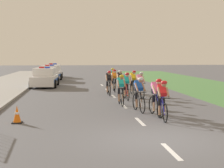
# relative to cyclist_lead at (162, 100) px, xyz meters

# --- Properties ---
(ground_plane) EXTENTS (160.00, 160.00, 0.00)m
(ground_plane) POSITION_rel_cyclist_lead_xyz_m (-0.88, -2.93, -0.79)
(ground_plane) COLOR #56565B
(kerb_edge) EXTENTS (0.16, 60.00, 0.13)m
(kerb_edge) POSITION_rel_cyclist_lead_xyz_m (-6.61, 11.07, -0.72)
(kerb_edge) COLOR #9E9E99
(kerb_edge) RESTS_ON ground
(grass_verge) EXTENTS (7.00, 60.00, 0.01)m
(grass_verge) POSITION_rel_cyclist_lead_xyz_m (7.22, 11.07, -0.78)
(grass_verge) COLOR #4C7F42
(grass_verge) RESTS_ON ground
(lane_markings_centre) EXTENTS (0.14, 21.60, 0.01)m
(lane_markings_centre) POSITION_rel_cyclist_lead_xyz_m (-0.88, 5.84, -0.78)
(lane_markings_centre) COLOR white
(lane_markings_centre) RESTS_ON ground
(cyclist_lead) EXTENTS (0.42, 1.72, 1.56)m
(cyclist_lead) POSITION_rel_cyclist_lead_xyz_m (0.00, 0.00, 0.00)
(cyclist_lead) COLOR black
(cyclist_lead) RESTS_ON ground
(cyclist_second) EXTENTS (0.45, 1.72, 1.56)m
(cyclist_second) POSITION_rel_cyclist_lead_xyz_m (0.02, 0.99, 0.00)
(cyclist_second) COLOR black
(cyclist_second) RESTS_ON ground
(cyclist_third) EXTENTS (0.45, 1.72, 1.56)m
(cyclist_third) POSITION_rel_cyclist_lead_xyz_m (-0.48, 2.09, 0.00)
(cyclist_third) COLOR black
(cyclist_third) RESTS_ON ground
(cyclist_fourth) EXTENTS (0.42, 1.72, 1.56)m
(cyclist_fourth) POSITION_rel_cyclist_lead_xyz_m (-0.98, 4.08, 0.00)
(cyclist_fourth) COLOR black
(cyclist_fourth) RESTS_ON ground
(cyclist_fifth) EXTENTS (0.42, 1.72, 1.56)m
(cyclist_fifth) POSITION_rel_cyclist_lead_xyz_m (-0.38, 6.11, 0.00)
(cyclist_fifth) COLOR black
(cyclist_fifth) RESTS_ON ground
(cyclist_sixth) EXTENTS (0.44, 1.72, 1.56)m
(cyclist_sixth) POSITION_rel_cyclist_lead_xyz_m (0.54, 6.82, 0.00)
(cyclist_sixth) COLOR black
(cyclist_sixth) RESTS_ON ground
(cyclist_seventh) EXTENTS (0.42, 1.72, 1.56)m
(cyclist_seventh) POSITION_rel_cyclist_lead_xyz_m (-0.27, 9.42, 0.00)
(cyclist_seventh) COLOR black
(cyclist_seventh) RESTS_ON ground
(cyclist_eighth) EXTENTS (0.42, 1.72, 1.56)m
(cyclist_eighth) POSITION_rel_cyclist_lead_xyz_m (0.46, 8.64, 0.00)
(cyclist_eighth) COLOR black
(cyclist_eighth) RESTS_ON ground
(cyclist_ninth) EXTENTS (0.42, 1.72, 1.56)m
(cyclist_ninth) POSITION_rel_cyclist_lead_xyz_m (-1.11, 8.40, 0.00)
(cyclist_ninth) COLOR black
(cyclist_ninth) RESTS_ON ground
(cyclist_tenth) EXTENTS (0.45, 1.72, 1.56)m
(cyclist_tenth) POSITION_rel_cyclist_lead_xyz_m (-0.33, 12.94, 0.00)
(cyclist_tenth) COLOR black
(cyclist_tenth) RESTS_ON ground
(cyclist_eleventh) EXTENTS (0.43, 1.72, 1.56)m
(cyclist_eleventh) POSITION_rel_cyclist_lead_xyz_m (-0.51, 10.52, 0.00)
(cyclist_eleventh) COLOR black
(cyclist_eleventh) RESTS_ON ground
(police_car_nearest) EXTENTS (2.13, 4.47, 1.59)m
(police_car_nearest) POSITION_rel_cyclist_lead_xyz_m (-5.48, 14.84, -0.11)
(police_car_nearest) COLOR white
(police_car_nearest) RESTS_ON ground
(police_car_second) EXTENTS (2.29, 4.54, 1.59)m
(police_car_second) POSITION_rel_cyclist_lead_xyz_m (-5.48, 21.05, -0.11)
(police_car_second) COLOR white
(police_car_second) RESTS_ON ground
(police_car_third) EXTENTS (2.26, 4.53, 1.59)m
(police_car_third) POSITION_rel_cyclist_lead_xyz_m (-5.48, 26.77, -0.11)
(police_car_third) COLOR silver
(police_car_third) RESTS_ON ground
(traffic_cone_near) EXTENTS (0.36, 0.36, 0.64)m
(traffic_cone_near) POSITION_rel_cyclist_lead_xyz_m (-5.36, 0.08, -0.48)
(traffic_cone_near) COLOR black
(traffic_cone_near) RESTS_ON ground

